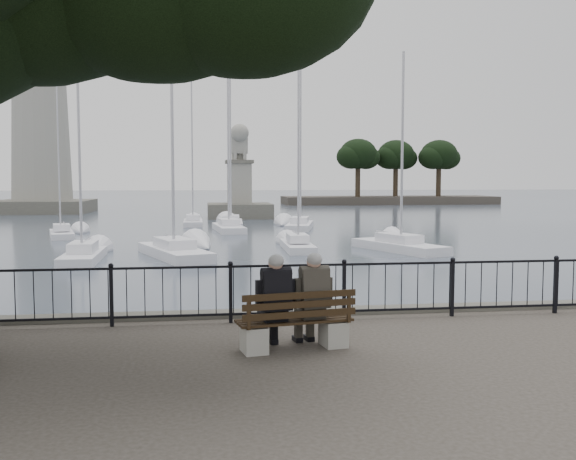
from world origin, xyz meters
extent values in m
cube|color=#504D45|center=(0.00, 3.00, -0.50)|extent=(200.00, 0.40, 1.20)
plane|color=#313B4B|center=(0.00, 103.00, -1.00)|extent=(260.00, 260.00, 0.00)
cube|color=black|center=(0.00, 2.50, 0.98)|extent=(22.00, 0.04, 0.04)
cube|color=black|center=(0.00, 2.50, 0.15)|extent=(22.00, 0.04, 0.04)
cube|color=gray|center=(-0.76, 0.54, 0.19)|extent=(0.40, 0.47, 0.38)
cube|color=gray|center=(0.44, 0.75, 0.19)|extent=(0.40, 0.47, 0.38)
cube|color=black|center=(-0.16, 0.64, 0.42)|extent=(1.75, 0.76, 0.04)
cube|color=black|center=(-0.11, 0.40, 0.70)|extent=(1.67, 0.33, 0.38)
cube|color=black|center=(-0.46, 0.60, 0.53)|extent=(0.38, 0.34, 0.23)
cube|color=black|center=(-0.44, 0.50, 0.89)|extent=(0.45, 0.29, 0.56)
sphere|color=tan|center=(-0.44, 0.54, 1.29)|extent=(0.22, 0.22, 0.22)
ellipsoid|color=#949494|center=(-0.44, 0.51, 1.32)|extent=(0.23, 0.23, 0.19)
cube|color=black|center=(-0.50, 0.87, 0.21)|extent=(0.37, 0.46, 0.42)
cube|color=#2C2A25|center=(0.11, 0.70, 0.53)|extent=(0.38, 0.34, 0.23)
cube|color=#2C2A25|center=(0.13, 0.60, 0.89)|extent=(0.45, 0.29, 0.56)
sphere|color=tan|center=(0.13, 0.64, 1.29)|extent=(0.22, 0.22, 0.22)
ellipsoid|color=#949494|center=(0.13, 0.61, 1.32)|extent=(0.23, 0.23, 0.19)
cube|color=#2C2A25|center=(0.07, 0.97, 0.21)|extent=(0.37, 0.46, 0.42)
cube|color=#504D45|center=(-18.00, 62.00, -0.40)|extent=(9.73, 9.73, 1.40)
cone|color=gray|center=(-18.00, 62.00, 11.67)|extent=(6.22, 6.22, 23.34)
cube|color=#504D45|center=(2.00, 50.00, -0.40)|extent=(5.73, 5.73, 1.40)
cube|color=gray|center=(2.00, 50.00, 2.01)|extent=(2.10, 2.48, 3.82)
cube|color=#504D45|center=(2.00, 50.00, 4.07)|extent=(2.48, 2.86, 0.30)
cube|color=gray|center=(2.00, 50.29, 4.89)|extent=(1.24, 2.10, 1.34)
cube|color=gray|center=(2.00, 49.33, 5.56)|extent=(1.43, 0.96, 1.53)
sphere|color=gray|center=(2.00, 48.95, 6.61)|extent=(1.62, 1.62, 1.62)
cube|color=white|center=(-6.49, 19.65, -0.90)|extent=(1.54, 5.14, 0.57)
cube|color=white|center=(-6.49, 19.65, -0.40)|extent=(1.09, 2.10, 0.43)
cylinder|color=#B6B6BD|center=(-6.49, 19.36, 3.81)|extent=(0.11, 0.11, 8.81)
cube|color=white|center=(-2.69, 20.45, -0.90)|extent=(3.68, 6.42, 0.69)
cube|color=white|center=(-2.69, 20.45, -0.40)|extent=(2.03, 2.80, 0.52)
cylinder|color=#B6B6BD|center=(-2.69, 20.11, 6.05)|extent=(0.14, 0.14, 13.29)
cube|color=white|center=(3.22, 22.63, -0.90)|extent=(1.40, 4.69, 0.52)
cube|color=white|center=(3.22, 22.63, -0.40)|extent=(0.99, 1.92, 0.39)
cylinder|color=#B6B6BD|center=(3.22, 22.37, 3.56)|extent=(0.10, 0.10, 8.32)
cube|color=white|center=(8.05, 21.56, -0.90)|extent=(3.56, 6.00, 0.65)
cube|color=white|center=(8.05, 21.56, -0.40)|extent=(1.94, 2.63, 0.48)
cylinder|color=#B6B6BD|center=(8.05, 21.24, 3.95)|extent=(0.13, 0.13, 9.10)
cube|color=white|center=(-9.84, 31.57, -0.90)|extent=(2.35, 4.79, 0.51)
cube|color=white|center=(-9.84, 31.57, -0.40)|extent=(1.36, 2.05, 0.38)
cylinder|color=#B6B6BD|center=(-9.84, 31.31, 4.81)|extent=(0.10, 0.10, 10.82)
cube|color=white|center=(0.35, 34.65, -0.90)|extent=(2.13, 5.91, 0.64)
cube|color=white|center=(0.35, 34.65, -0.40)|extent=(1.39, 2.45, 0.48)
cylinder|color=#B6B6BD|center=(0.35, 34.33, 4.63)|extent=(0.13, 0.13, 10.46)
cube|color=white|center=(5.42, 36.13, -0.90)|extent=(2.90, 6.04, 0.65)
cube|color=white|center=(5.42, 36.13, -0.40)|extent=(1.69, 2.58, 0.49)
cylinder|color=#B6B6BD|center=(5.42, 35.81, 4.84)|extent=(0.13, 0.13, 10.87)
cube|color=white|center=(-2.09, 40.82, -0.90)|extent=(1.42, 5.00, 0.55)
cube|color=white|center=(-2.09, 40.82, -0.40)|extent=(1.03, 2.04, 0.42)
cylinder|color=#B6B6BD|center=(-2.09, 40.55, 4.90)|extent=(0.11, 0.11, 11.00)
cube|color=white|center=(0.67, 38.63, -0.90)|extent=(1.98, 6.16, 0.68)
cube|color=white|center=(0.67, 38.63, -0.40)|extent=(1.36, 2.54, 0.51)
cylinder|color=#B6B6BD|center=(0.67, 38.30, 4.72)|extent=(0.14, 0.14, 10.64)
cube|color=#342E28|center=(25.00, 80.00, -0.50)|extent=(30.00, 8.00, 1.20)
cylinder|color=black|center=(20.00, 78.00, 2.00)|extent=(0.70, 0.70, 4.00)
ellipsoid|color=black|center=(20.00, 78.00, 6.00)|extent=(5.20, 5.20, 4.16)
cylinder|color=black|center=(26.00, 80.00, 2.00)|extent=(0.70, 0.70, 4.00)
ellipsoid|color=black|center=(26.00, 80.00, 6.00)|extent=(5.20, 5.20, 4.16)
cylinder|color=black|center=(32.00, 79.00, 2.00)|extent=(0.70, 0.70, 4.00)
ellipsoid|color=black|center=(32.00, 79.00, 6.00)|extent=(5.20, 5.20, 4.16)
camera|label=1|loc=(-1.49, -8.46, 2.47)|focal=40.00mm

